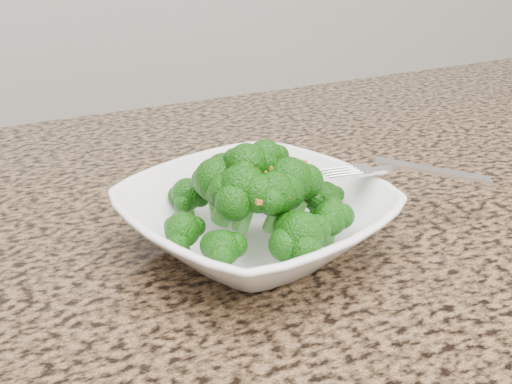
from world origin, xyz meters
name	(u,v)px	position (x,y,z in m)	size (l,w,h in m)	color
granite_counter	(348,336)	(0.00, 0.30, 0.89)	(1.64, 1.04, 0.03)	brown
bowl	(256,220)	(-0.02, 0.42, 0.93)	(0.20, 0.20, 0.05)	white
broccoli_pile	(256,155)	(-0.02, 0.42, 0.98)	(0.18, 0.18, 0.06)	#135309
garlic_topping	(256,112)	(-0.02, 0.42, 1.02)	(0.11, 0.11, 0.01)	#CB7531
fork	(383,169)	(0.09, 0.40, 0.96)	(0.18, 0.03, 0.01)	silver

